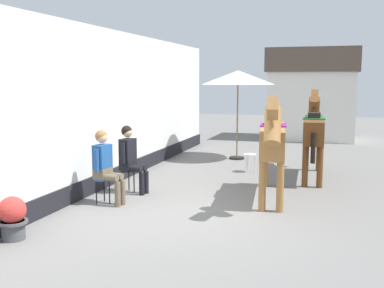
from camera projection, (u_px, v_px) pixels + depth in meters
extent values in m
plane|color=slate|center=(231.00, 179.00, 10.91)|extent=(40.00, 40.00, 0.00)
cube|color=white|center=(101.00, 108.00, 10.01)|extent=(0.30, 14.00, 3.40)
cube|color=black|center=(104.00, 177.00, 10.21)|extent=(0.34, 14.00, 0.36)
cube|color=silver|center=(312.00, 106.00, 18.11)|extent=(3.20, 2.40, 2.60)
cube|color=brown|center=(313.00, 60.00, 17.86)|extent=(3.40, 2.60, 0.90)
cylinder|color=#194C99|center=(103.00, 179.00, 8.68)|extent=(0.34, 0.34, 0.03)
cylinder|color=black|center=(109.00, 192.00, 8.66)|extent=(0.02, 0.02, 0.45)
cylinder|color=black|center=(104.00, 190.00, 8.85)|extent=(0.02, 0.02, 0.45)
cylinder|color=black|center=(96.00, 193.00, 8.64)|extent=(0.02, 0.02, 0.45)
cube|color=brown|center=(103.00, 173.00, 8.67)|extent=(0.29, 0.35, 0.20)
cube|color=#1E4C8C|center=(102.00, 156.00, 8.62)|extent=(0.27, 0.37, 0.44)
sphere|color=tan|center=(102.00, 138.00, 8.57)|extent=(0.20, 0.20, 0.20)
sphere|color=olive|center=(101.00, 136.00, 8.58)|extent=(0.22, 0.22, 0.22)
cylinder|color=brown|center=(114.00, 176.00, 8.66)|extent=(0.40, 0.19, 0.13)
cylinder|color=brown|center=(123.00, 193.00, 8.62)|extent=(0.11, 0.11, 0.46)
cylinder|color=brown|center=(109.00, 177.00, 8.52)|extent=(0.40, 0.19, 0.13)
cylinder|color=brown|center=(118.00, 194.00, 8.48)|extent=(0.11, 0.11, 0.46)
cylinder|color=#1E4C8C|center=(110.00, 157.00, 8.80)|extent=(0.09, 0.09, 0.42)
cylinder|color=#1E4C8C|center=(97.00, 161.00, 8.44)|extent=(0.09, 0.09, 0.42)
cylinder|color=black|center=(128.00, 170.00, 9.55)|extent=(0.34, 0.34, 0.03)
cylinder|color=black|center=(134.00, 182.00, 9.52)|extent=(0.02, 0.02, 0.45)
cylinder|color=black|center=(129.00, 180.00, 9.72)|extent=(0.02, 0.02, 0.45)
cylinder|color=black|center=(122.00, 182.00, 9.50)|extent=(0.02, 0.02, 0.45)
cube|color=black|center=(128.00, 165.00, 9.53)|extent=(0.29, 0.35, 0.20)
cube|color=black|center=(128.00, 149.00, 9.49)|extent=(0.27, 0.37, 0.44)
sphere|color=tan|center=(127.00, 132.00, 9.44)|extent=(0.20, 0.20, 0.20)
sphere|color=black|center=(127.00, 131.00, 9.44)|extent=(0.22, 0.22, 0.22)
cylinder|color=black|center=(138.00, 167.00, 9.52)|extent=(0.40, 0.19, 0.13)
cylinder|color=black|center=(146.00, 182.00, 9.48)|extent=(0.11, 0.11, 0.46)
cylinder|color=black|center=(134.00, 169.00, 9.38)|extent=(0.40, 0.19, 0.13)
cylinder|color=black|center=(142.00, 184.00, 9.34)|extent=(0.11, 0.11, 0.46)
cylinder|color=black|center=(134.00, 150.00, 9.66)|extent=(0.09, 0.09, 0.42)
cylinder|color=black|center=(123.00, 153.00, 9.31)|extent=(0.09, 0.09, 0.42)
cube|color=#9E6B38|center=(273.00, 140.00, 9.00)|extent=(0.69, 2.24, 0.52)
cylinder|color=#9E6B38|center=(280.00, 187.00, 8.11)|extent=(0.13, 0.13, 0.90)
cylinder|color=#9E6B38|center=(262.00, 186.00, 8.17)|extent=(0.13, 0.13, 0.90)
cylinder|color=#9E6B38|center=(280.00, 167.00, 10.00)|extent=(0.13, 0.13, 0.90)
cylinder|color=#9E6B38|center=(266.00, 166.00, 10.06)|extent=(0.13, 0.13, 0.90)
cylinder|color=#9E6B38|center=(272.00, 126.00, 7.78)|extent=(0.35, 0.66, 0.73)
cube|color=#9E6B38|center=(273.00, 109.00, 7.40)|extent=(0.24, 0.55, 0.40)
cube|color=black|center=(273.00, 117.00, 7.78)|extent=(0.11, 0.63, 0.48)
cylinder|color=black|center=(273.00, 145.00, 10.15)|extent=(0.11, 0.11, 0.65)
cube|color=#8C1E8C|center=(273.00, 125.00, 9.06)|extent=(0.57, 0.65, 0.03)
cube|color=black|center=(273.00, 122.00, 9.05)|extent=(0.33, 0.47, 0.12)
cube|color=brown|center=(314.00, 130.00, 10.82)|extent=(0.54, 2.22, 0.52)
cylinder|color=brown|center=(306.00, 153.00, 11.89)|extent=(0.13, 0.13, 0.90)
cylinder|color=brown|center=(319.00, 153.00, 11.81)|extent=(0.13, 0.13, 0.90)
cylinder|color=brown|center=(305.00, 166.00, 10.03)|extent=(0.13, 0.13, 0.90)
cylinder|color=brown|center=(320.00, 167.00, 9.95)|extent=(0.13, 0.13, 0.90)
cylinder|color=brown|center=(314.00, 110.00, 11.91)|extent=(0.31, 0.64, 0.73)
cube|color=brown|center=(315.00, 97.00, 12.20)|extent=(0.20, 0.54, 0.40)
cube|color=black|center=(314.00, 104.00, 11.87)|extent=(0.07, 0.63, 0.48)
cylinder|color=black|center=(313.00, 148.00, 9.76)|extent=(0.10, 0.10, 0.65)
cube|color=#197238|center=(314.00, 118.00, 10.68)|extent=(0.53, 0.62, 0.03)
cube|color=black|center=(314.00, 115.00, 10.67)|extent=(0.30, 0.45, 0.12)
cylinder|color=#4C4C51|center=(13.00, 230.00, 6.75)|extent=(0.34, 0.34, 0.28)
cylinder|color=#4C4C51|center=(13.00, 222.00, 6.74)|extent=(0.43, 0.43, 0.04)
sphere|color=red|center=(12.00, 210.00, 6.71)|extent=(0.40, 0.40, 0.40)
cylinder|color=black|center=(237.00, 158.00, 13.63)|extent=(0.44, 0.44, 0.06)
cylinder|color=olive|center=(237.00, 122.00, 13.49)|extent=(0.04, 0.04, 2.20)
cone|color=silver|center=(238.00, 77.00, 13.31)|extent=(2.10, 2.10, 0.40)
cylinder|color=white|center=(250.00, 155.00, 11.64)|extent=(0.32, 0.32, 0.03)
cylinder|color=silver|center=(255.00, 164.00, 11.63)|extent=(0.02, 0.02, 0.43)
cylinder|color=silver|center=(248.00, 163.00, 11.80)|extent=(0.02, 0.02, 0.43)
cylinder|color=silver|center=(246.00, 164.00, 11.58)|extent=(0.02, 0.02, 0.43)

